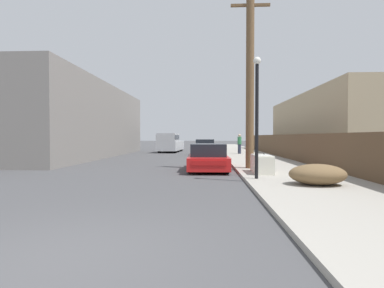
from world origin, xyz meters
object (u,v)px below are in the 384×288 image
at_px(street_lamp, 257,107).
at_px(utility_pole, 250,77).
at_px(discarded_fridge, 262,164).
at_px(brush_pile, 317,174).
at_px(car_parked_mid, 205,147).
at_px(parked_sports_car_red, 208,158).
at_px(pickup_truck, 170,143).
at_px(pedestrian, 239,144).

bearing_deg(street_lamp, utility_pole, 85.75).
distance_m(discarded_fridge, brush_pile, 3.16).
height_order(car_parked_mid, utility_pole, utility_pole).
relative_size(parked_sports_car_red, brush_pile, 2.44).
relative_size(pickup_truck, utility_pole, 0.70).
xyz_separation_m(street_lamp, pedestrian, (1.08, 15.45, -1.61)).
height_order(discarded_fridge, pedestrian, pedestrian).
bearing_deg(utility_pole, discarded_fridge, -83.00).
distance_m(brush_pile, pedestrian, 16.72).
bearing_deg(utility_pole, brush_pile, -74.05).
bearing_deg(utility_pole, street_lamp, -94.25).
bearing_deg(brush_pile, pickup_truck, 108.69).
distance_m(parked_sports_car_red, street_lamp, 4.42).
bearing_deg(pedestrian, discarded_fridge, -92.46).
bearing_deg(parked_sports_car_red, brush_pile, -56.25).
bearing_deg(pickup_truck, discarded_fridge, 111.87).
relative_size(parked_sports_car_red, pickup_truck, 0.71).
xyz_separation_m(parked_sports_car_red, pickup_truck, (-3.82, 16.28, 0.38)).
relative_size(car_parked_mid, street_lamp, 1.10).
bearing_deg(car_parked_mid, discarded_fridge, -79.91).
relative_size(pickup_truck, pedestrian, 3.47).
bearing_deg(utility_pole, pedestrian, 86.07).
height_order(discarded_fridge, street_lamp, street_lamp).
xyz_separation_m(street_lamp, brush_pile, (1.63, -1.25, -2.16)).
bearing_deg(brush_pile, car_parked_mid, 101.72).
height_order(utility_pole, street_lamp, utility_pole).
distance_m(discarded_fridge, utility_pole, 4.31).
bearing_deg(parked_sports_car_red, discarded_fridge, -41.40).
height_order(pickup_truck, pedestrian, pickup_truck).
relative_size(discarded_fridge, pickup_truck, 0.30).
relative_size(pickup_truck, brush_pile, 3.44).
distance_m(street_lamp, brush_pile, 2.99).
height_order(utility_pole, brush_pile, utility_pole).
distance_m(parked_sports_car_red, brush_pile, 5.84).
bearing_deg(street_lamp, discarded_fridge, 73.85).
distance_m(car_parked_mid, brush_pile, 17.33).
relative_size(discarded_fridge, street_lamp, 0.41).
relative_size(discarded_fridge, utility_pole, 0.21).
bearing_deg(discarded_fridge, pedestrian, 87.57).
xyz_separation_m(pickup_truck, utility_pole, (5.76, -16.28, 3.43)).
xyz_separation_m(parked_sports_car_red, car_parked_mid, (-0.21, 12.17, 0.07)).
bearing_deg(brush_pile, pedestrian, 91.89).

